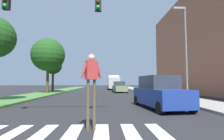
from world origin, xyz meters
name	(u,v)px	position (x,y,z in m)	size (l,w,h in m)	color
ground_plane	(99,92)	(0.00, 30.00, 0.00)	(140.00, 140.00, 0.00)	#262628
crosswalk	(72,133)	(0.00, 6.54, 0.00)	(5.85, 2.20, 0.01)	silver
median_strip	(52,92)	(-7.04, 28.00, 0.07)	(3.76, 64.00, 0.15)	#477A38
tree_far	(48,55)	(-6.87, 25.10, 5.36)	(4.57, 4.57, 7.52)	#4C3823
tree_distant	(53,66)	(-7.43, 29.40, 4.26)	(2.81, 2.81, 5.56)	#4C3823
sidewalk_right	(149,92)	(7.95, 28.00, 0.07)	(3.00, 64.00, 0.15)	#9E9991
traffic_light_gantry	(3,19)	(-3.40, 8.54, 4.30)	(7.32, 0.30, 6.00)	gold
street_lamp_right	(185,44)	(7.36, 14.41, 4.59)	(1.02, 0.24, 7.50)	slate
pedestrian_performer	(91,79)	(0.55, 6.80, 1.66)	(0.71, 0.41, 2.49)	brown
suv_crossing	(159,93)	(4.31, 11.50, 0.93)	(2.49, 4.80, 1.97)	navy
sedan_midblock	(119,87)	(3.28, 28.24, 0.80)	(2.15, 4.71, 1.72)	gray
truck_box_delivery	(114,82)	(2.90, 38.53, 1.63)	(2.40, 6.20, 3.10)	#B7B7BC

